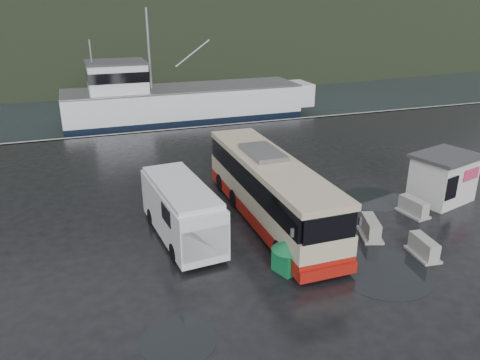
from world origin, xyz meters
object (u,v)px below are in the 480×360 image
object	(u,v)px
white_van	(183,237)
jersey_barrier_b	(370,236)
ticket_kiosk	(439,200)
waste_bin_right	(288,270)
dome_tent	(314,245)
jersey_barrier_a	(422,255)
jersey_barrier_c	(412,214)
waste_bin_left	(297,264)
coach_bus	(269,219)
fishing_trawler	(184,107)

from	to	relation	value
white_van	jersey_barrier_b	xyz separation A→B (m)	(8.05, -2.67, 0.00)
white_van	ticket_kiosk	distance (m)	13.89
waste_bin_right	jersey_barrier_b	xyz separation A→B (m)	(4.71, 1.41, 0.00)
dome_tent	ticket_kiosk	bearing A→B (deg)	14.36
waste_bin_right	jersey_barrier_b	size ratio (longest dim) A/B	0.80
jersey_barrier_a	jersey_barrier_c	world-z (taller)	jersey_barrier_c
jersey_barrier_b	jersey_barrier_c	size ratio (longest dim) A/B	1.03
waste_bin_right	ticket_kiosk	distance (m)	11.17
white_van	dome_tent	distance (m)	5.88
white_van	jersey_barrier_c	size ratio (longest dim) A/B	3.75
white_van	jersey_barrier_a	world-z (taller)	white_van
waste_bin_left	ticket_kiosk	world-z (taller)	ticket_kiosk
coach_bus	jersey_barrier_c	xyz separation A→B (m)	(7.00, -1.82, 0.00)
waste_bin_right	fishing_trawler	distance (m)	30.45
dome_tent	jersey_barrier_c	distance (m)	6.24
dome_tent	fishing_trawler	world-z (taller)	fishing_trawler
waste_bin_right	jersey_barrier_c	world-z (taller)	waste_bin_right
coach_bus	jersey_barrier_a	bearing A→B (deg)	-48.42
dome_tent	fishing_trawler	distance (m)	28.88
jersey_barrier_a	fishing_trawler	size ratio (longest dim) A/B	0.06
ticket_kiosk	jersey_barrier_a	xyz separation A→B (m)	(-4.72, -4.47, 0.00)
jersey_barrier_b	jersey_barrier_c	xyz separation A→B (m)	(3.33, 1.28, 0.00)
jersey_barrier_a	jersey_barrier_c	bearing A→B (deg)	57.52
waste_bin_left	jersey_barrier_b	distance (m)	4.33
jersey_barrier_a	jersey_barrier_b	size ratio (longest dim) A/B	0.94
coach_bus	jersey_barrier_a	world-z (taller)	coach_bus
dome_tent	coach_bus	bearing A→B (deg)	106.15
dome_tent	waste_bin_left	bearing A→B (deg)	-139.20
jersey_barrier_c	white_van	bearing A→B (deg)	173.00
waste_bin_right	jersey_barrier_c	xyz separation A→B (m)	(8.04, 2.69, 0.00)
white_van	waste_bin_left	distance (m)	5.44
jersey_barrier_a	fishing_trawler	distance (m)	31.30
waste_bin_right	jersey_barrier_a	size ratio (longest dim) A/B	0.85
coach_bus	jersey_barrier_c	world-z (taller)	coach_bus
waste_bin_right	fishing_trawler	xyz separation A→B (m)	(2.63, 30.34, 0.00)
waste_bin_left	waste_bin_right	xyz separation A→B (m)	(-0.54, -0.28, 0.00)
waste_bin_right	waste_bin_left	bearing A→B (deg)	27.14
ticket_kiosk	jersey_barrier_b	world-z (taller)	ticket_kiosk
waste_bin_right	white_van	bearing A→B (deg)	129.26
white_van	waste_bin_right	bearing A→B (deg)	-56.27
ticket_kiosk	jersey_barrier_c	xyz separation A→B (m)	(-2.51, -0.99, 0.00)
coach_bus	waste_bin_right	size ratio (longest dim) A/B	8.44
white_van	waste_bin_left	xyz separation A→B (m)	(3.88, -3.81, 0.00)
waste_bin_right	jersey_barrier_c	distance (m)	8.48
coach_bus	white_van	bearing A→B (deg)	-174.96
waste_bin_right	jersey_barrier_a	distance (m)	5.87
dome_tent	jersey_barrier_b	bearing A→B (deg)	-1.12
ticket_kiosk	jersey_barrier_c	world-z (taller)	ticket_kiosk
waste_bin_right	fishing_trawler	world-z (taller)	fishing_trawler
fishing_trawler	white_van	bearing A→B (deg)	-103.29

